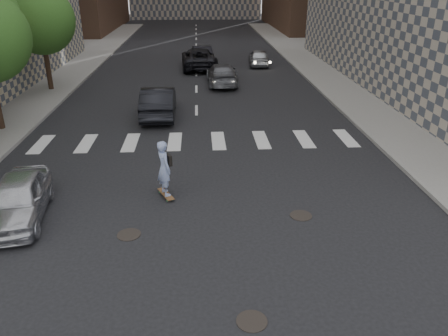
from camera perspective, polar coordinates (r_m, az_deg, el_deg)
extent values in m
plane|color=black|center=(12.11, -3.53, -11.47)|extent=(160.00, 160.00, 0.00)
cube|color=gray|center=(33.86, 22.17, 10.40)|extent=(13.00, 80.00, 0.15)
cube|color=black|center=(26.78, 21.52, 11.55)|extent=(0.30, 18.00, 4.00)
cylinder|color=#382619|center=(30.93, -22.01, 12.10)|extent=(0.32, 0.32, 2.80)
sphere|color=#2E541C|center=(30.55, -22.88, 17.39)|extent=(4.20, 4.20, 4.20)
sphere|color=#2E541C|center=(30.99, -22.44, 19.22)|extent=(2.80, 2.80, 2.80)
cylinder|color=black|center=(10.22, 3.65, -19.33)|extent=(0.70, 0.70, 0.02)
cylinder|color=black|center=(13.27, -12.31, -8.49)|extent=(0.70, 0.70, 0.02)
cylinder|color=black|center=(14.14, 10.02, -6.13)|extent=(0.70, 0.70, 0.02)
cube|color=brown|center=(15.17, -7.61, -3.37)|extent=(0.66, 1.03, 0.02)
cylinder|color=#36B25F|center=(14.87, -7.41, -4.23)|extent=(0.06, 0.08, 0.07)
cylinder|color=#36B25F|center=(14.93, -6.76, -4.08)|extent=(0.06, 0.08, 0.07)
cylinder|color=#36B25F|center=(15.48, -8.40, -3.10)|extent=(0.06, 0.08, 0.07)
cylinder|color=#36B25F|center=(15.54, -7.77, -2.96)|extent=(0.06, 0.08, 0.07)
imported|color=#7B92B3|center=(14.76, -7.81, -0.01)|extent=(0.71, 0.83, 1.93)
cube|color=black|center=(14.78, -7.20, 1.06)|extent=(0.24, 0.34, 0.36)
imported|color=silver|center=(14.91, -25.32, -3.66)|extent=(2.08, 4.14, 1.35)
imported|color=black|center=(23.80, -8.54, 8.57)|extent=(1.80, 4.91, 1.61)
imported|color=#58595F|center=(30.81, -0.28, 12.16)|extent=(2.11, 4.95, 1.42)
imported|color=black|center=(36.40, -3.30, 14.11)|extent=(2.94, 5.93, 1.62)
imported|color=#B0B3B7|center=(37.74, 4.57, 14.22)|extent=(1.90, 4.09, 1.36)
imported|color=black|center=(38.99, -2.95, 14.65)|extent=(1.96, 4.55, 1.46)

